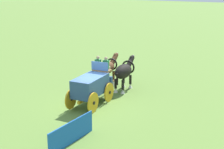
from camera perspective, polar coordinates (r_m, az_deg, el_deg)
ground_plane at (r=20.67m, az=-3.68°, el=-5.22°), size 220.00×220.00×0.00m
show_wagon at (r=20.40m, az=-3.51°, el=-1.87°), size 5.62×1.84×2.76m
draft_horse_near at (r=23.63m, az=-0.79°, el=1.01°), size 3.00×0.99×2.25m
draft_horse_off at (r=23.10m, az=2.08°, el=0.52°), size 2.99×1.10×2.19m
sponsor_banner at (r=15.90m, az=-6.94°, el=-9.83°), size 3.20×0.22×1.10m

